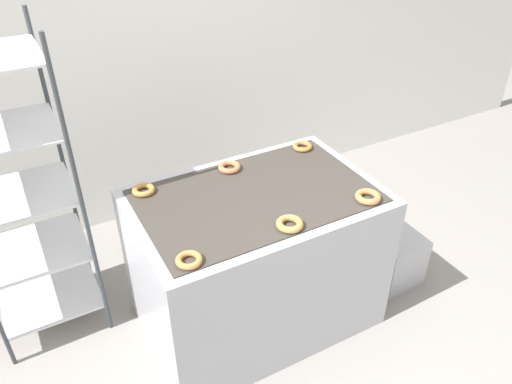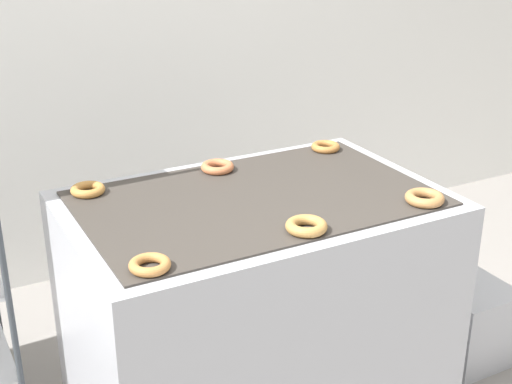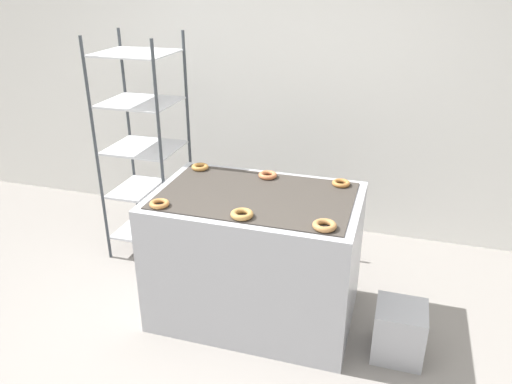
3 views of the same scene
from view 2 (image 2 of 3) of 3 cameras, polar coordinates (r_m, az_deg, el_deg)
wall_back at (r=3.69m, az=-10.91°, el=14.46°), size 8.00×0.05×2.80m
fryer_machine at (r=2.73m, az=0.01°, el=-9.25°), size 1.33×0.87×0.91m
glaze_bin at (r=3.28m, az=16.80°, el=-10.06°), size 0.31×0.30×0.35m
donut_near_left at (r=2.06m, az=-8.49°, el=-5.78°), size 0.12×0.12×0.03m
donut_near_center at (r=2.27m, az=4.05°, el=-2.74°), size 0.13×0.13×0.03m
donut_near_right at (r=2.54m, az=13.34°, el=-0.47°), size 0.14×0.14×0.03m
donut_far_left at (r=2.62m, az=-13.31°, el=0.19°), size 0.12×0.12×0.03m
donut_far_center at (r=2.77m, az=-3.10°, el=2.03°), size 0.13×0.13×0.03m
donut_far_right at (r=3.01m, az=5.59°, el=3.62°), size 0.12×0.12×0.03m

